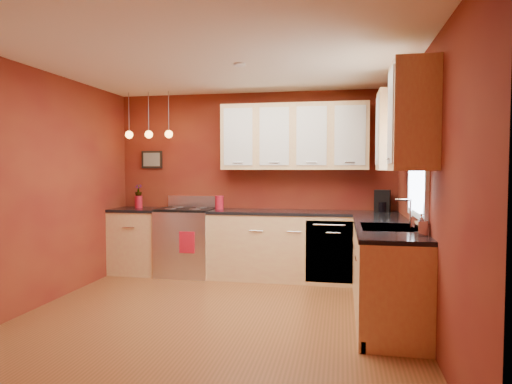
% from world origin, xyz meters
% --- Properties ---
extents(floor, '(4.20, 4.20, 0.00)m').
position_xyz_m(floor, '(0.00, 0.00, 0.00)').
color(floor, brown).
rests_on(floor, ground).
extents(ceiling, '(4.00, 4.20, 0.02)m').
position_xyz_m(ceiling, '(0.00, 0.00, 2.60)').
color(ceiling, white).
rests_on(ceiling, wall_back).
extents(wall_back, '(4.00, 0.02, 2.60)m').
position_xyz_m(wall_back, '(0.00, 2.10, 1.30)').
color(wall_back, maroon).
rests_on(wall_back, floor).
extents(wall_front, '(4.00, 0.02, 2.60)m').
position_xyz_m(wall_front, '(0.00, -2.10, 1.30)').
color(wall_front, maroon).
rests_on(wall_front, floor).
extents(wall_left, '(0.02, 4.20, 2.60)m').
position_xyz_m(wall_left, '(-2.00, 0.00, 1.30)').
color(wall_left, maroon).
rests_on(wall_left, floor).
extents(wall_right, '(0.02, 4.20, 2.60)m').
position_xyz_m(wall_right, '(2.00, 0.00, 1.30)').
color(wall_right, maroon).
rests_on(wall_right, floor).
extents(base_cabinets_back_left, '(0.70, 0.60, 0.90)m').
position_xyz_m(base_cabinets_back_left, '(-1.65, 1.80, 0.45)').
color(base_cabinets_back_left, '#E6C57B').
rests_on(base_cabinets_back_left, floor).
extents(base_cabinets_back_right, '(2.54, 0.60, 0.90)m').
position_xyz_m(base_cabinets_back_right, '(0.73, 1.80, 0.45)').
color(base_cabinets_back_right, '#E6C57B').
rests_on(base_cabinets_back_right, floor).
extents(base_cabinets_right, '(0.60, 2.10, 0.90)m').
position_xyz_m(base_cabinets_right, '(1.70, 0.45, 0.45)').
color(base_cabinets_right, '#E6C57B').
rests_on(base_cabinets_right, floor).
extents(counter_back_left, '(0.70, 0.62, 0.04)m').
position_xyz_m(counter_back_left, '(-1.65, 1.80, 0.92)').
color(counter_back_left, black).
rests_on(counter_back_left, base_cabinets_back_left).
extents(counter_back_right, '(2.54, 0.62, 0.04)m').
position_xyz_m(counter_back_right, '(0.73, 1.80, 0.92)').
color(counter_back_right, black).
rests_on(counter_back_right, base_cabinets_back_right).
extents(counter_right, '(0.62, 2.10, 0.04)m').
position_xyz_m(counter_right, '(1.70, 0.45, 0.92)').
color(counter_right, black).
rests_on(counter_right, base_cabinets_right).
extents(gas_range, '(0.76, 0.64, 1.11)m').
position_xyz_m(gas_range, '(-0.92, 1.80, 0.48)').
color(gas_range, silver).
rests_on(gas_range, floor).
extents(dishwasher_front, '(0.60, 0.02, 0.80)m').
position_xyz_m(dishwasher_front, '(1.10, 1.51, 0.45)').
color(dishwasher_front, silver).
rests_on(dishwasher_front, base_cabinets_back_right).
extents(sink, '(0.50, 0.70, 0.33)m').
position_xyz_m(sink, '(1.70, 0.30, 0.92)').
color(sink, '#95969B').
rests_on(sink, counter_right).
extents(window, '(0.06, 1.02, 1.22)m').
position_xyz_m(window, '(1.97, 0.30, 1.69)').
color(window, white).
rests_on(window, wall_right).
extents(upper_cabinets_back, '(2.00, 0.35, 0.90)m').
position_xyz_m(upper_cabinets_back, '(0.60, 1.93, 1.95)').
color(upper_cabinets_back, '#E6C57B').
rests_on(upper_cabinets_back, wall_back).
extents(upper_cabinets_right, '(0.35, 1.95, 0.90)m').
position_xyz_m(upper_cabinets_right, '(1.82, 0.32, 1.95)').
color(upper_cabinets_right, '#E6C57B').
rests_on(upper_cabinets_right, wall_right).
extents(wall_picture, '(0.32, 0.03, 0.26)m').
position_xyz_m(wall_picture, '(-1.55, 2.08, 1.65)').
color(wall_picture, black).
rests_on(wall_picture, wall_back).
extents(pendant_lights, '(0.71, 0.11, 0.66)m').
position_xyz_m(pendant_lights, '(-1.45, 1.75, 2.01)').
color(pendant_lights, '#95969B').
rests_on(pendant_lights, ceiling).
extents(red_canister, '(0.13, 0.13, 0.19)m').
position_xyz_m(red_canister, '(-0.45, 1.86, 1.04)').
color(red_canister, '#B51325').
rests_on(red_canister, counter_back_right).
extents(red_vase, '(0.11, 0.11, 0.18)m').
position_xyz_m(red_vase, '(-1.67, 1.86, 1.03)').
color(red_vase, '#B51325').
rests_on(red_vase, counter_back_left).
extents(flowers, '(0.12, 0.12, 0.19)m').
position_xyz_m(flowers, '(-1.67, 1.86, 1.19)').
color(flowers, '#B51325').
rests_on(flowers, red_vase).
extents(coffee_maker, '(0.23, 0.23, 0.29)m').
position_xyz_m(coffee_maker, '(1.79, 1.93, 1.07)').
color(coffee_maker, black).
rests_on(coffee_maker, counter_back_right).
extents(soap_pump, '(0.10, 0.11, 0.19)m').
position_xyz_m(soap_pump, '(1.93, -0.25, 1.04)').
color(soap_pump, silver).
rests_on(soap_pump, counter_right).
extents(dish_towel, '(0.21, 0.01, 0.29)m').
position_xyz_m(dish_towel, '(-0.80, 1.47, 0.52)').
color(dish_towel, '#B51325').
rests_on(dish_towel, gas_range).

